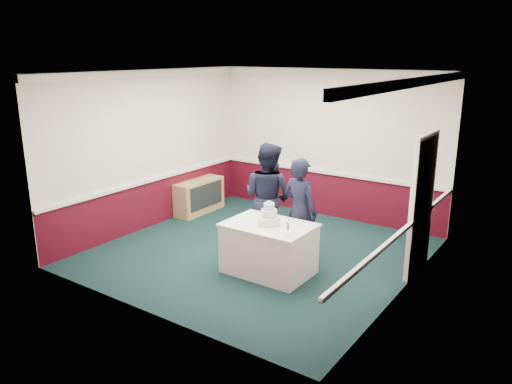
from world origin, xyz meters
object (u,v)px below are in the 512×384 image
Objects in this scene: sideboard at (199,196)px; person_woman at (300,211)px; wedding_cake at (269,217)px; champagne_flute at (288,227)px; cake_knife at (260,227)px; person_man at (268,197)px; cake_table at (269,248)px.

sideboard is 3.26m from person_woman.
wedding_cake reaches higher than sideboard.
person_woman is at bearing 109.67° from champagne_flute.
wedding_cake is at bearing 150.75° from champagne_flute.
person_man is (-0.51, 0.99, 0.14)m from cake_knife.
champagne_flute is (0.50, -0.28, 0.53)m from cake_table.
cake_table is at bearing 83.33° from person_woman.
cake_table is at bearing 126.40° from person_man.
wedding_cake is at bearing -30.45° from sideboard.
cake_knife is 0.12× the size of person_man.
champagne_flute is (0.50, -0.28, 0.03)m from wedding_cake.
person_man is 0.73m from person_woman.
cake_table is at bearing 150.75° from champagne_flute.
champagne_flute is at bearing -29.25° from cake_table.
cake_knife is at bearing -98.53° from cake_table.
wedding_cake reaches higher than cake_table.
person_woman is (3.04, -1.05, 0.51)m from sideboard.
sideboard is 3.37m from wedding_cake.
person_man is 1.08× the size of person_woman.
cake_table is 1.09m from person_man.
sideboard is 0.91× the size of cake_table.
cake_knife is 0.55m from champagne_flute.
champagne_flute is at bearing -30.28° from sideboard.
sideboard is 3.94m from champagne_flute.
person_man is (-0.54, 0.79, 0.03)m from wedding_cake.
person_man is at bearing -3.52° from person_woman.
cake_knife is at bearing -98.53° from wedding_cake.
person_man is at bearing 134.26° from champagne_flute.
person_man is at bearing 124.46° from wedding_cake.
cake_table is at bearing 62.67° from cake_knife.
sideboard is 3.30× the size of wedding_cake.
cake_knife is at bearing 84.91° from person_woman.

